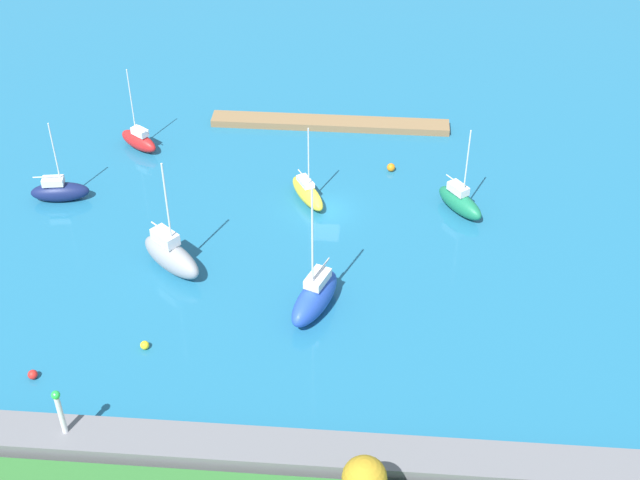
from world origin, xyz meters
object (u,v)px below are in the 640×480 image
at_px(sailboat_navy_near_pier, 60,191).
at_px(sailboat_blue_lone_north, 315,297).
at_px(sailboat_gray_west_end, 171,255).
at_px(mooring_buoy_red, 33,375).
at_px(sailboat_yellow_lone_south, 307,192).
at_px(mooring_buoy_yellow, 145,345).
at_px(sailboat_green_east_end, 460,202).
at_px(mooring_buoy_orange, 391,167).
at_px(pier_dock, 330,123).
at_px(harbor_beacon, 59,409).
at_px(park_tree_west, 364,479).
at_px(sailboat_red_center_basin, 139,140).

relative_size(sailboat_navy_near_pier, sailboat_blue_lone_north, 0.68).
bearing_deg(sailboat_gray_west_end, mooring_buoy_red, -80.43).
height_order(sailboat_blue_lone_north, sailboat_yellow_lone_south, sailboat_blue_lone_north).
distance_m(sailboat_blue_lone_north, mooring_buoy_yellow, 13.09).
relative_size(sailboat_blue_lone_north, sailboat_green_east_end, 1.37).
xyz_separation_m(sailboat_green_east_end, mooring_buoy_orange, (6.08, -6.00, -0.66)).
bearing_deg(mooring_buoy_red, mooring_buoy_orange, -130.96).
height_order(pier_dock, sailboat_yellow_lone_south, sailboat_yellow_lone_south).
relative_size(pier_dock, sailboat_green_east_end, 2.86).
relative_size(harbor_beacon, sailboat_gray_west_end, 0.36).
bearing_deg(sailboat_yellow_lone_south, harbor_beacon, -54.51).
distance_m(park_tree_west, sailboat_gray_west_end, 28.34).
height_order(pier_dock, park_tree_west, park_tree_west).
relative_size(park_tree_west, mooring_buoy_yellow, 8.07).
distance_m(sailboat_red_center_basin, sailboat_blue_lone_north, 28.92).
bearing_deg(mooring_buoy_yellow, sailboat_navy_near_pier, -56.32).
bearing_deg(sailboat_gray_west_end, sailboat_blue_lone_north, 20.88).
bearing_deg(sailboat_gray_west_end, sailboat_green_east_end, 62.16).
relative_size(pier_dock, sailboat_gray_west_end, 2.33).
height_order(sailboat_yellow_lone_south, mooring_buoy_yellow, sailboat_yellow_lone_south).
xyz_separation_m(sailboat_blue_lone_north, sailboat_yellow_lone_south, (1.86, -14.44, -0.49)).
bearing_deg(sailboat_gray_west_end, sailboat_yellow_lone_south, 85.54).
relative_size(harbor_beacon, sailboat_red_center_basin, 0.44).
bearing_deg(sailboat_green_east_end, mooring_buoy_yellow, -89.27).
bearing_deg(sailboat_yellow_lone_south, sailboat_blue_lone_north, -22.78).
bearing_deg(mooring_buoy_yellow, pier_dock, -109.00).
xyz_separation_m(park_tree_west, sailboat_green_east_end, (-7.22, -32.77, -3.76)).
distance_m(sailboat_gray_west_end, mooring_buoy_yellow, 9.17).
bearing_deg(mooring_buoy_red, pier_dock, -116.95).
relative_size(sailboat_green_east_end, sailboat_yellow_lone_south, 1.10).
bearing_deg(sailboat_red_center_basin, park_tree_west, 155.16).
distance_m(sailboat_blue_lone_north, mooring_buoy_red, 21.02).
bearing_deg(pier_dock, sailboat_navy_near_pier, 32.51).
relative_size(sailboat_red_center_basin, sailboat_gray_west_end, 0.82).
bearing_deg(sailboat_navy_near_pier, mooring_buoy_yellow, -65.13).
xyz_separation_m(sailboat_navy_near_pier, sailboat_blue_lone_north, (-23.94, 12.80, 0.38)).
bearing_deg(harbor_beacon, sailboat_blue_lone_north, -136.24).
height_order(harbor_beacon, sailboat_yellow_lone_south, sailboat_yellow_lone_south).
bearing_deg(sailboat_navy_near_pier, sailboat_green_east_end, -7.13).
bearing_deg(sailboat_green_east_end, sailboat_gray_west_end, -105.29).
bearing_deg(pier_dock, park_tree_west, 96.32).
bearing_deg(pier_dock, sailboat_red_center_basin, 17.47).
bearing_deg(mooring_buoy_red, sailboat_blue_lone_north, -155.83).
distance_m(pier_dock, harbor_beacon, 44.20).
relative_size(sailboat_red_center_basin, mooring_buoy_red, 12.19).
relative_size(harbor_beacon, sailboat_green_east_end, 0.44).
distance_m(sailboat_red_center_basin, mooring_buoy_yellow, 27.82).
xyz_separation_m(sailboat_red_center_basin, sailboat_yellow_lone_south, (-17.10, 7.40, -0.11)).
distance_m(park_tree_west, mooring_buoy_yellow, 21.92).
height_order(sailboat_gray_west_end, sailboat_yellow_lone_south, sailboat_gray_west_end).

